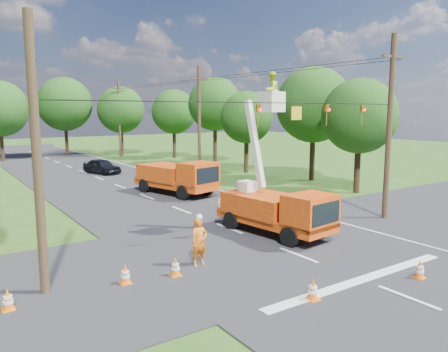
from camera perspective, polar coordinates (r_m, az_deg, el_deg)
ground at (r=35.36m, az=-13.38°, el=-1.41°), size 140.00×140.00×0.00m
road_main at (r=35.36m, az=-13.38°, el=-1.41°), size 12.00×100.00×0.06m
road_cross at (r=20.02m, az=5.67°, el=-8.84°), size 56.00×10.00×0.07m
stop_bar at (r=16.60m, az=17.55°, el=-12.92°), size 9.00×0.45×0.02m
edge_line at (r=37.68m, az=-5.41°, el=-0.61°), size 0.12×90.00×0.02m
bucket_truck at (r=21.19m, az=6.91°, el=-3.26°), size 2.99×6.26×7.78m
second_truck at (r=31.37m, az=-6.05°, el=-0.09°), size 3.88×6.98×2.47m
ground_worker at (r=17.04m, az=-3.24°, el=-8.58°), size 0.70×0.47×1.91m
distant_car at (r=43.15m, az=-15.66°, el=1.24°), size 2.94×4.55×1.44m
traffic_cone_0 at (r=14.52m, az=11.54°, el=-14.34°), size 0.38×0.38×0.71m
traffic_cone_1 at (r=17.37m, az=24.18°, el=-11.06°), size 0.38×0.38×0.71m
traffic_cone_2 at (r=26.15m, az=-0.43°, el=-3.84°), size 0.38×0.38×0.71m
traffic_cone_3 at (r=27.37m, az=-0.53°, el=-3.28°), size 0.38×0.38×0.71m
traffic_cone_4 at (r=16.23m, az=-6.37°, el=-11.72°), size 0.38×0.38×0.71m
traffic_cone_5 at (r=15.82m, az=-12.77°, el=-12.44°), size 0.38×0.38×0.71m
traffic_cone_6 at (r=15.04m, az=-26.42°, el=-14.27°), size 0.38×0.38×0.71m
traffic_cone_7 at (r=33.76m, az=-4.02°, el=-1.05°), size 0.38×0.38×0.71m
pole_right_near at (r=25.44m, az=20.78°, el=6.05°), size 1.80×0.30×10.00m
pole_right_mid at (r=40.40m, az=-3.26°, el=7.30°), size 1.80×0.30×10.00m
pole_right_far at (r=58.45m, az=-13.51°, el=7.46°), size 1.80×0.30×10.00m
pole_left at (r=14.95m, az=-23.26°, el=2.23°), size 0.30×0.30×9.00m
signal_span at (r=20.61m, az=10.72°, el=8.15°), size 18.00×0.29×1.07m
tree_right_a at (r=33.03m, az=17.29°, el=7.46°), size 5.40×5.40×8.28m
tree_right_b at (r=38.14m, az=11.63°, el=9.07°), size 6.40×6.40×9.65m
tree_right_c at (r=42.20m, az=2.97°, el=7.64°), size 5.00×5.00×7.83m
tree_right_d at (r=49.67m, az=-1.19°, el=9.35°), size 6.00×6.00×9.70m
tree_right_e at (r=56.06m, az=-6.57°, el=8.32°), size 5.60×5.60×8.63m
tree_far_b at (r=61.55m, az=-20.10°, el=8.81°), size 7.00×7.00×10.32m
tree_far_c at (r=60.67m, az=-13.33°, el=8.40°), size 6.20×6.20×9.18m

